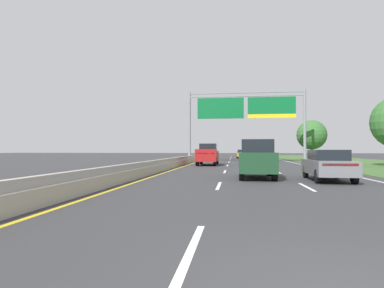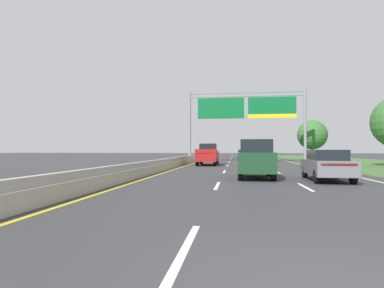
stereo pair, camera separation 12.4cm
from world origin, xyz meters
TOP-DOWN VIEW (x-y plane):
  - ground_plane at (0.00, 35.00)m, footprint 220.00×220.00m
  - lane_striping at (0.00, 34.54)m, footprint 11.96×106.00m
  - grass_verge_right at (13.95, 35.00)m, footprint 14.00×110.00m
  - median_barrier_concrete at (-6.60, 35.00)m, footprint 0.60×110.00m
  - overhead_sign_gantry at (0.30, 38.26)m, footprint 15.06×0.42m
  - pickup_truck_red at (-3.87, 29.10)m, footprint 2.00×5.40m
  - car_silver_right_lane_sedan at (3.89, 48.40)m, footprint 1.83×4.40m
  - car_black_right_lane_sedan at (3.49, 56.09)m, footprint 1.88×4.42m
  - car_gold_centre_lane_sedan at (0.18, 55.19)m, footprint 1.93×4.45m
  - car_darkgreen_centre_lane_suv at (0.05, 14.56)m, footprint 2.01×4.74m
  - car_grey_right_lane_sedan at (3.53, 13.49)m, footprint 1.94×4.45m
  - roadside_tree_far at (10.07, 45.24)m, footprint 4.29×4.29m

SIDE VIEW (x-z plane):
  - ground_plane at x=0.00m, z-range 0.00..0.00m
  - lane_striping at x=0.00m, z-range 0.00..0.01m
  - grass_verge_right at x=13.95m, z-range 0.00..0.02m
  - median_barrier_concrete at x=-6.60m, z-range -0.07..0.78m
  - car_silver_right_lane_sedan at x=3.89m, z-range 0.03..1.60m
  - car_black_right_lane_sedan at x=3.49m, z-range 0.03..1.60m
  - car_gold_centre_lane_sedan at x=0.18m, z-range 0.03..1.60m
  - car_grey_right_lane_sedan at x=3.53m, z-range 0.03..1.60m
  - pickup_truck_red at x=-3.87m, z-range -0.03..2.17m
  - car_darkgreen_centre_lane_suv at x=0.05m, z-range 0.04..2.15m
  - roadside_tree_far at x=10.07m, z-range 0.79..6.68m
  - overhead_sign_gantry at x=0.30m, z-range 1.95..11.17m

